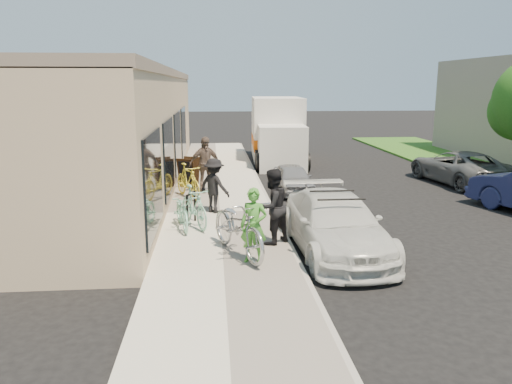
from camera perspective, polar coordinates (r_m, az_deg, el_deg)
name	(u,v)px	position (r m, az deg, el deg)	size (l,w,h in m)	color
ground	(309,248)	(11.68, 6.03, -6.38)	(120.00, 120.00, 0.00)	black
sidewalk	(220,214)	(14.33, -4.14, -2.52)	(3.00, 34.00, 0.15)	beige
curb	(274,213)	(14.43, 2.03, -2.43)	(0.12, 34.00, 0.13)	#A09B92
storefront	(129,128)	(19.16, -14.30, 7.09)	(3.60, 20.00, 4.22)	tan
bike_rack	(191,205)	(13.05, -7.44, -1.47)	(0.23, 0.56, 0.82)	black
sandwich_board	(188,172)	(17.72, -7.72, 2.26)	(0.84, 0.84, 1.04)	black
sedan_white	(335,224)	(11.29, 9.01, -3.65)	(2.00, 4.56, 1.34)	silver
sedan_silver	(293,179)	(17.41, 4.20, 1.53)	(1.17, 2.90, 0.99)	#929297
moving_truck	(278,134)	(24.40, 2.48, 6.69)	(2.66, 6.38, 3.08)	silver
far_car_gray	(459,167)	(20.54, 22.15, 2.67)	(2.08, 4.50, 1.25)	#505255
tandem_bike	(239,226)	(10.57, -2.01, -3.93)	(0.83, 2.37, 1.25)	#B1B2B4
woman_rider	(254,226)	(10.07, -0.27, -3.87)	(0.56, 0.37, 1.54)	#3F8A2E
man_standing	(272,207)	(11.24, 1.86, -1.68)	(0.84, 0.65, 1.72)	black
cruiser_bike_a	(194,206)	(12.78, -7.10, -1.65)	(0.49, 1.72, 1.04)	#8FD6BA
cruiser_bike_b	(182,211)	(12.69, -8.41, -2.16)	(0.58, 1.68, 0.88)	#8FD6BA
cruiser_bike_c	(188,181)	(16.03, -7.78, 1.25)	(0.51, 1.81, 1.09)	yellow
bystander_a	(214,186)	(14.07, -4.79, 0.74)	(1.00, 0.57, 1.54)	black
bystander_b	(205,165)	(16.78, -5.86, 3.14)	(1.10, 0.46, 1.87)	brown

